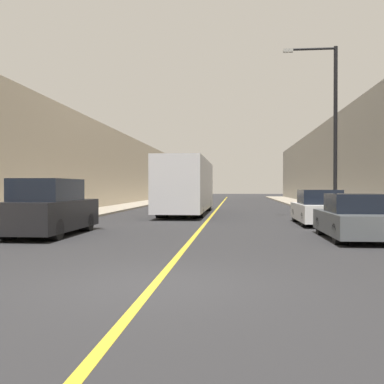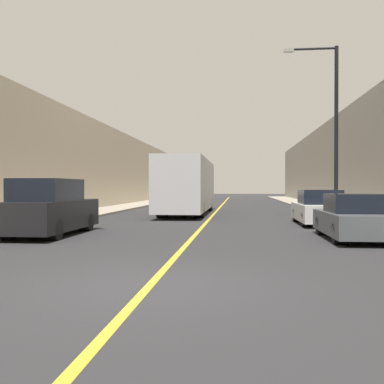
{
  "view_description": "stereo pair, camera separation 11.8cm",
  "coord_description": "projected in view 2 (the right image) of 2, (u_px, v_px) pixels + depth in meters",
  "views": [
    {
      "loc": [
        1.39,
        -7.64,
        1.7
      ],
      "look_at": [
        -0.42,
        11.05,
        1.47
      ],
      "focal_mm": 42.0,
      "sensor_mm": 36.0,
      "label": 1
    },
    {
      "loc": [
        1.51,
        -7.62,
        1.7
      ],
      "look_at": [
        -0.42,
        11.05,
        1.47
      ],
      "focal_mm": 42.0,
      "sensor_mm": 36.0,
      "label": 2
    }
  ],
  "objects": [
    {
      "name": "building_row_right",
      "position": [
        356.0,
        163.0,
        36.42
      ],
      "size": [
        4.0,
        72.0,
        7.29
      ],
      "primitive_type": "cube",
      "color": "gray",
      "rests_on": "ground"
    },
    {
      "name": "road_center_line",
      "position": [
        220.0,
        207.0,
        37.6
      ],
      "size": [
        0.16,
        72.0,
        0.01
      ],
      "primitive_type": "cube",
      "color": "gold",
      "rests_on": "ground"
    },
    {
      "name": "sidewalk_right",
      "position": [
        313.0,
        207.0,
        36.81
      ],
      "size": [
        2.82,
        72.0,
        0.13
      ],
      "primitive_type": "cube",
      "color": "#A89E8C",
      "rests_on": "ground"
    },
    {
      "name": "street_lamp_left",
      "position": [
        0.0,
        89.0,
        14.75
      ],
      "size": [
        2.76,
        0.24,
        8.47
      ],
      "color": "black",
      "rests_on": "sidewalk_left"
    },
    {
      "name": "parked_suv_left",
      "position": [
        49.0,
        209.0,
        15.66
      ],
      "size": [
        1.93,
        4.9,
        1.97
      ],
      "color": "black",
      "rests_on": "ground"
    },
    {
      "name": "bus",
      "position": [
        188.0,
        185.0,
        27.98
      ],
      "size": [
        2.57,
        11.96,
        3.34
      ],
      "color": "silver",
      "rests_on": "ground"
    },
    {
      "name": "sidewalk_left",
      "position": [
        131.0,
        206.0,
        38.38
      ],
      "size": [
        2.82,
        72.0,
        0.13
      ],
      "primitive_type": "cube",
      "color": "#A89E8C",
      "rests_on": "ground"
    },
    {
      "name": "building_row_left",
      "position": [
        92.0,
        168.0,
        38.69
      ],
      "size": [
        4.0,
        72.0,
        6.69
      ],
      "primitive_type": "cube",
      "color": "beige",
      "rests_on": "ground"
    },
    {
      "name": "car_right_mid",
      "position": [
        319.0,
        209.0,
        20.02
      ],
      "size": [
        1.88,
        4.66,
        1.56
      ],
      "color": "silver",
      "rests_on": "ground"
    },
    {
      "name": "car_right_near",
      "position": [
        354.0,
        219.0,
        14.32
      ],
      "size": [
        1.84,
        4.33,
        1.47
      ],
      "color": "#51565B",
      "rests_on": "ground"
    },
    {
      "name": "street_lamp_right",
      "position": [
        332.0,
        121.0,
        23.07
      ],
      "size": [
        2.76,
        0.24,
        8.79
      ],
      "color": "black",
      "rests_on": "sidewalk_right"
    },
    {
      "name": "ground_plane",
      "position": [
        151.0,
        285.0,
        7.76
      ],
      "size": [
        200.0,
        200.0,
        0.0
      ],
      "primitive_type": "plane",
      "color": "#2D2D30"
    }
  ]
}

